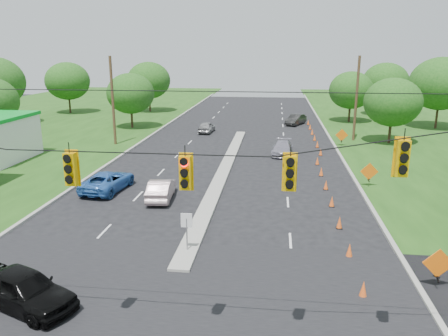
# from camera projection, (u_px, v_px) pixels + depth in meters

# --- Properties ---
(ground) EXTENTS (160.00, 160.00, 0.00)m
(ground) POSITION_uv_depth(u_px,v_px,m) (153.00, 329.00, 15.38)
(ground) COLOR black
(ground) RESTS_ON ground
(cross_street) EXTENTS (160.00, 14.00, 0.02)m
(cross_street) POSITION_uv_depth(u_px,v_px,m) (153.00, 329.00, 15.38)
(cross_street) COLOR black
(cross_street) RESTS_ON ground
(curb_left) EXTENTS (0.25, 110.00, 0.16)m
(curb_left) POSITION_uv_depth(u_px,v_px,m) (138.00, 145.00, 45.30)
(curb_left) COLOR gray
(curb_left) RESTS_ON ground
(curb_right) EXTENTS (0.25, 110.00, 0.16)m
(curb_right) POSITION_uv_depth(u_px,v_px,m) (336.00, 150.00, 42.98)
(curb_right) COLOR gray
(curb_right) RESTS_ON ground
(median) EXTENTS (1.00, 34.00, 0.18)m
(median) POSITION_uv_depth(u_px,v_px,m) (224.00, 171.00, 35.51)
(median) COLOR gray
(median) RESTS_ON ground
(median_sign) EXTENTS (0.55, 0.06, 2.05)m
(median_sign) POSITION_uv_depth(u_px,v_px,m) (187.00, 225.00, 20.75)
(median_sign) COLOR gray
(median_sign) RESTS_ON ground
(signal_span) EXTENTS (25.60, 0.32, 9.00)m
(signal_span) POSITION_uv_depth(u_px,v_px,m) (136.00, 206.00, 13.13)
(signal_span) COLOR #422D1C
(signal_span) RESTS_ON ground
(utility_pole_far_left) EXTENTS (0.28, 0.28, 9.00)m
(utility_pole_far_left) POSITION_uv_depth(u_px,v_px,m) (113.00, 101.00, 44.40)
(utility_pole_far_left) COLOR #422D1C
(utility_pole_far_left) RESTS_ON ground
(utility_pole_far_right) EXTENTS (0.28, 0.28, 9.00)m
(utility_pole_far_right) POSITION_uv_depth(u_px,v_px,m) (356.00, 99.00, 46.33)
(utility_pole_far_right) COLOR #422D1C
(utility_pole_far_right) RESTS_ON ground
(cone_0) EXTENTS (0.32, 0.32, 0.70)m
(cone_0) POSITION_uv_depth(u_px,v_px,m) (363.00, 289.00, 17.28)
(cone_0) COLOR orange
(cone_0) RESTS_ON ground
(cone_1) EXTENTS (0.32, 0.32, 0.70)m
(cone_1) POSITION_uv_depth(u_px,v_px,m) (349.00, 250.00, 20.63)
(cone_1) COLOR orange
(cone_1) RESTS_ON ground
(cone_2) EXTENTS (0.32, 0.32, 0.70)m
(cone_2) POSITION_uv_depth(u_px,v_px,m) (339.00, 222.00, 23.99)
(cone_2) COLOR orange
(cone_2) RESTS_ON ground
(cone_3) EXTENTS (0.32, 0.32, 0.70)m
(cone_3) POSITION_uv_depth(u_px,v_px,m) (332.00, 201.00, 27.35)
(cone_3) COLOR orange
(cone_3) RESTS_ON ground
(cone_4) EXTENTS (0.32, 0.32, 0.70)m
(cone_4) POSITION_uv_depth(u_px,v_px,m) (326.00, 185.00, 30.70)
(cone_4) COLOR orange
(cone_4) RESTS_ON ground
(cone_5) EXTENTS (0.32, 0.32, 0.70)m
(cone_5) POSITION_uv_depth(u_px,v_px,m) (321.00, 172.00, 34.06)
(cone_5) COLOR orange
(cone_5) RESTS_ON ground
(cone_6) EXTENTS (0.32, 0.32, 0.70)m
(cone_6) POSITION_uv_depth(u_px,v_px,m) (317.00, 161.00, 37.41)
(cone_6) COLOR orange
(cone_6) RESTS_ON ground
(cone_7) EXTENTS (0.32, 0.32, 0.70)m
(cone_7) POSITION_uv_depth(u_px,v_px,m) (321.00, 152.00, 40.70)
(cone_7) COLOR orange
(cone_7) RESTS_ON ground
(cone_8) EXTENTS (0.32, 0.32, 0.70)m
(cone_8) POSITION_uv_depth(u_px,v_px,m) (317.00, 144.00, 44.05)
(cone_8) COLOR orange
(cone_8) RESTS_ON ground
(cone_9) EXTENTS (0.32, 0.32, 0.70)m
(cone_9) POSITION_uv_depth(u_px,v_px,m) (315.00, 138.00, 47.41)
(cone_9) COLOR orange
(cone_9) RESTS_ON ground
(cone_10) EXTENTS (0.32, 0.32, 0.70)m
(cone_10) POSITION_uv_depth(u_px,v_px,m) (312.00, 132.00, 50.77)
(cone_10) COLOR orange
(cone_10) RESTS_ON ground
(cone_11) EXTENTS (0.32, 0.32, 0.70)m
(cone_11) POSITION_uv_depth(u_px,v_px,m) (310.00, 127.00, 54.12)
(cone_11) COLOR orange
(cone_11) RESTS_ON ground
(cone_12) EXTENTS (0.32, 0.32, 0.70)m
(cone_12) POSITION_uv_depth(u_px,v_px,m) (308.00, 122.00, 57.48)
(cone_12) COLOR orange
(cone_12) RESTS_ON ground
(work_sign_0) EXTENTS (1.27, 0.58, 1.37)m
(work_sign_0) POSITION_uv_depth(u_px,v_px,m) (438.00, 265.00, 17.69)
(work_sign_0) COLOR black
(work_sign_0) RESTS_ON ground
(work_sign_1) EXTENTS (1.27, 0.58, 1.37)m
(work_sign_1) POSITION_uv_depth(u_px,v_px,m) (369.00, 172.00, 31.11)
(work_sign_1) COLOR black
(work_sign_1) RESTS_ON ground
(work_sign_2) EXTENTS (1.27, 0.58, 1.37)m
(work_sign_2) POSITION_uv_depth(u_px,v_px,m) (342.00, 136.00, 44.53)
(work_sign_2) COLOR black
(work_sign_2) RESTS_ON ground
(tree_4) EXTENTS (6.72, 6.72, 7.84)m
(tree_4) POSITION_uv_depth(u_px,v_px,m) (68.00, 81.00, 67.16)
(tree_4) COLOR black
(tree_4) RESTS_ON ground
(tree_5) EXTENTS (5.88, 5.88, 6.86)m
(tree_5) POSITION_uv_depth(u_px,v_px,m) (130.00, 93.00, 54.21)
(tree_5) COLOR black
(tree_5) RESTS_ON ground
(tree_6) EXTENTS (6.72, 6.72, 7.84)m
(tree_6) POSITION_uv_depth(u_px,v_px,m) (149.00, 80.00, 68.66)
(tree_6) COLOR black
(tree_6) RESTS_ON ground
(tree_9) EXTENTS (5.88, 5.88, 6.86)m
(tree_9) POSITION_uv_depth(u_px,v_px,m) (393.00, 102.00, 45.01)
(tree_9) COLOR black
(tree_9) RESTS_ON ground
(tree_10) EXTENTS (7.56, 7.56, 8.82)m
(tree_10) POSITION_uv_depth(u_px,v_px,m) (441.00, 84.00, 53.36)
(tree_10) COLOR black
(tree_10) RESTS_ON ground
(tree_11) EXTENTS (6.72, 6.72, 7.84)m
(tree_11) POSITION_uv_depth(u_px,v_px,m) (385.00, 82.00, 64.52)
(tree_11) COLOR black
(tree_11) RESTS_ON ground
(tree_12) EXTENTS (5.88, 5.88, 6.86)m
(tree_12) POSITION_uv_depth(u_px,v_px,m) (351.00, 90.00, 58.66)
(tree_12) COLOR black
(tree_12) RESTS_ON ground
(black_sedan) EXTENTS (4.82, 3.34, 1.52)m
(black_sedan) POSITION_uv_depth(u_px,v_px,m) (24.00, 289.00, 16.48)
(black_sedan) COLOR black
(black_sedan) RESTS_ON ground
(white_sedan) EXTENTS (1.80, 4.21, 1.35)m
(white_sedan) POSITION_uv_depth(u_px,v_px,m) (161.00, 189.00, 28.71)
(white_sedan) COLOR #B3999A
(white_sedan) RESTS_ON ground
(blue_pickup) EXTENTS (2.81, 5.17, 1.38)m
(blue_pickup) POSITION_uv_depth(u_px,v_px,m) (108.00, 181.00, 30.45)
(blue_pickup) COLOR #2D63B1
(blue_pickup) RESTS_ON ground
(silver_car_far) EXTENTS (2.14, 4.47, 1.26)m
(silver_car_far) POSITION_uv_depth(u_px,v_px,m) (282.00, 148.00, 41.01)
(silver_car_far) COLOR gray
(silver_car_far) RESTS_ON ground
(silver_car_oncoming) EXTENTS (1.75, 3.91, 1.31)m
(silver_car_oncoming) POSITION_uv_depth(u_px,v_px,m) (207.00, 127.00, 52.09)
(silver_car_oncoming) COLOR gray
(silver_car_oncoming) RESTS_ON ground
(dark_car_receding) EXTENTS (3.07, 4.39, 1.37)m
(dark_car_receding) POSITION_uv_depth(u_px,v_px,m) (296.00, 120.00, 57.58)
(dark_car_receding) COLOR black
(dark_car_receding) RESTS_ON ground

